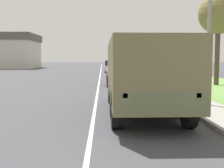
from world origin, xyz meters
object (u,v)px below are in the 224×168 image
Objects in this scene: car_nearest_ahead at (118,76)px; car_fourth_ahead at (113,66)px; military_truck at (142,71)px; lamp_post at (204,8)px; car_third_ahead at (110,67)px; car_second_ahead at (114,70)px.

car_fourth_ahead is at bearing 88.89° from car_nearest_ahead.
lamp_post reaches higher than military_truck.
military_truck is 1.78× the size of car_nearest_ahead.
car_fourth_ahead is 40.12m from lamp_post.
lamp_post is (3.09, -29.93, 3.38)m from car_third_ahead.
car_nearest_ahead is at bearing 91.55° from military_truck.
car_nearest_ahead is 1.06× the size of car_fourth_ahead.
car_nearest_ahead is 0.88× the size of car_second_ahead.
car_third_ahead is (-0.37, 31.08, -0.83)m from military_truck.
car_fourth_ahead is at bearing 88.69° from car_second_ahead.
car_third_ahead reaches higher than car_second_ahead.
car_nearest_ahead is 0.62× the size of lamp_post.
lamp_post reaches higher than car_second_ahead.
car_second_ahead reaches higher than car_fourth_ahead.
car_third_ahead is (-0.21, 9.23, 0.04)m from car_second_ahead.
car_fourth_ahead is 0.58× the size of lamp_post.
car_fourth_ahead is (0.28, 41.05, -0.94)m from military_truck.
car_nearest_ahead is 30.09m from car_fourth_ahead.
car_second_ahead is (0.14, 10.89, 0.03)m from car_nearest_ahead.
car_second_ahead is at bearing 90.41° from military_truck.
car_second_ahead is at bearing 97.90° from lamp_post.
car_third_ahead reaches higher than car_nearest_ahead.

